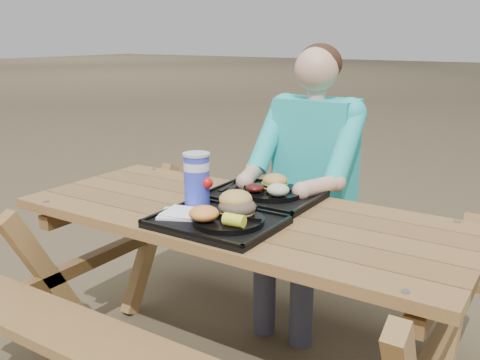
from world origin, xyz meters
The scene contains 17 objects.
picnic_table centered at (0.00, 0.00, 0.38)m, with size 1.80×1.49×0.75m, color #999999, non-canonical shape.
tray_near centered at (0.01, -0.18, 0.76)m, with size 0.45×0.35×0.02m, color black.
tray_far centered at (-0.01, 0.20, 0.76)m, with size 0.45×0.35×0.02m, color black.
plate_near centered at (0.07, -0.18, 0.78)m, with size 0.26×0.26×0.02m, color black.
plate_far centered at (0.02, 0.21, 0.78)m, with size 0.26×0.26×0.02m, color black.
napkin_stack centered at (-0.14, -0.21, 0.78)m, with size 0.14×0.14×0.02m, color white.
soda_cup centered at (-0.15, -0.08, 0.87)m, with size 0.10×0.10×0.20m, color #1A28C9.
condiment_bbq centered at (0.01, -0.06, 0.79)m, with size 0.05×0.05×0.03m, color black.
condiment_mustard centered at (0.08, -0.05, 0.78)m, with size 0.05×0.05×0.03m, color yellow.
sandwich centered at (0.07, -0.13, 0.86)m, with size 0.13×0.13×0.13m, color gold, non-canonical shape.
mac_cheese centered at (0.01, -0.25, 0.82)m, with size 0.11×0.11×0.05m, color #FF9E43.
corn_cob centered at (0.13, -0.24, 0.81)m, with size 0.08×0.08×0.04m, color #FFFA35, non-canonical shape.
cutlery_far centered at (-0.17, 0.22, 0.77)m, with size 0.03×0.16×0.01m, color black.
burger centered at (0.02, 0.25, 0.84)m, with size 0.11×0.11×0.10m, color #C69346, non-canonical shape.
baked_beans centered at (-0.02, 0.15, 0.81)m, with size 0.08×0.08×0.04m, color #47110E.
potato_salad centered at (0.09, 0.15, 0.82)m, with size 0.09×0.09×0.05m, color beige.
diner centered at (0.00, 0.67, 0.64)m, with size 0.48×0.84×1.28m, color teal, non-canonical shape.
Camera 1 is at (1.09, -1.69, 1.43)m, focal length 40.00 mm.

